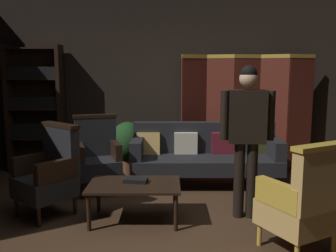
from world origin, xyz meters
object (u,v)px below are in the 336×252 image
at_px(bookshelf, 37,107).
at_px(book_black_cloth, 136,180).
at_px(standing_figure, 248,128).
at_px(potted_plant, 129,144).
at_px(coffee_table, 135,188).
at_px(folding_screen, 247,111).
at_px(velvet_couch, 206,153).
at_px(armchair_gilt_accent, 304,202).
at_px(armchair_wing_right, 50,172).
at_px(armchair_wing_left, 98,156).

xyz_separation_m(bookshelf, book_black_cloth, (1.80, -2.06, -0.61)).
xyz_separation_m(bookshelf, standing_figure, (3.03, -2.01, -0.03)).
bearing_deg(potted_plant, coffee_table, -81.74).
bearing_deg(potted_plant, folding_screen, 8.61).
bearing_deg(standing_figure, book_black_cloth, -177.71).
distance_m(velvet_couch, potted_plant, 1.27).
distance_m(coffee_table, potted_plant, 1.87).
height_order(folding_screen, velvet_couch, folding_screen).
relative_size(armchair_gilt_accent, armchair_wing_right, 1.00).
distance_m(armchair_gilt_accent, standing_figure, 1.06).
bearing_deg(coffee_table, folding_screen, 52.21).
distance_m(armchair_wing_right, potted_plant, 1.80).
distance_m(bookshelf, armchair_wing_left, 1.71).
xyz_separation_m(coffee_table, potted_plant, (-0.27, 1.84, 0.11)).
relative_size(coffee_table, armchair_wing_right, 0.96).
distance_m(velvet_couch, armchair_wing_left, 1.54).
bearing_deg(armchair_wing_right, armchair_wing_left, 64.88).
distance_m(coffee_table, standing_figure, 1.40).
xyz_separation_m(coffee_table, standing_figure, (1.24, 0.10, 0.65)).
bearing_deg(armchair_gilt_accent, potted_plant, 125.50).
bearing_deg(coffee_table, armchair_wing_left, 119.80).
height_order(velvet_couch, coffee_table, velvet_couch).
distance_m(velvet_couch, book_black_cloth, 1.60).
bearing_deg(velvet_couch, potted_plant, 158.38).
bearing_deg(coffee_table, armchair_gilt_accent, -25.25).
bearing_deg(book_black_cloth, armchair_gilt_accent, -27.00).
distance_m(coffee_table, book_black_cloth, 0.09).
bearing_deg(armchair_wing_left, coffee_table, -60.20).
relative_size(folding_screen, armchair_wing_right, 2.07).
bearing_deg(coffee_table, bookshelf, 130.25).
bearing_deg(bookshelf, armchair_wing_right, -67.30).
xyz_separation_m(folding_screen, velvet_couch, (-0.75, -0.76, -0.53)).
bearing_deg(folding_screen, armchair_wing_left, -154.00).
bearing_deg(bookshelf, armchair_gilt_accent, -40.32).
distance_m(bookshelf, armchair_gilt_accent, 4.46).
xyz_separation_m(velvet_couch, standing_figure, (0.33, -1.27, 0.57)).
bearing_deg(armchair_wing_left, book_black_cloth, -58.44).
relative_size(velvet_couch, coffee_table, 2.12).
height_order(folding_screen, book_black_cloth, folding_screen).
distance_m(folding_screen, bookshelf, 3.45).
relative_size(bookshelf, armchair_gilt_accent, 1.97).
distance_m(bookshelf, velvet_couch, 2.86).
relative_size(bookshelf, coffee_table, 2.05).
height_order(folding_screen, armchair_wing_right, folding_screen).
xyz_separation_m(armchair_gilt_accent, armchair_wing_left, (-2.17, 1.78, 0.00)).
height_order(standing_figure, potted_plant, standing_figure).
bearing_deg(standing_figure, coffee_table, -175.18).
xyz_separation_m(bookshelf, armchair_gilt_accent, (3.37, -2.86, -0.57)).
relative_size(bookshelf, armchair_wing_right, 1.97).
bearing_deg(armchair_wing_right, standing_figure, -2.41).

